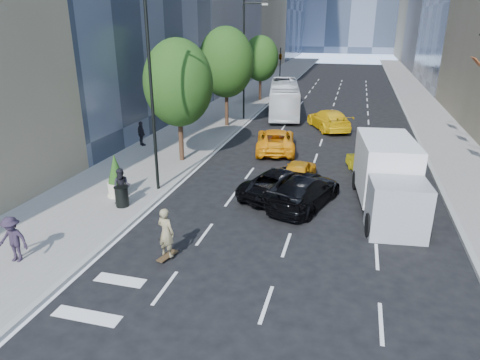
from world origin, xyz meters
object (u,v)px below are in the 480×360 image
(skateboarder, at_px, (166,236))
(trash_can, at_px, (122,197))
(black_sedan_mercedes, at_px, (305,191))
(planter_shrub, at_px, (116,176))
(box_truck, at_px, (388,177))
(city_bus, at_px, (284,98))
(black_sedan_lincoln, at_px, (283,183))

(skateboarder, relative_size, trash_can, 2.05)
(black_sedan_mercedes, xyz_separation_m, planter_shrub, (-9.26, -1.54, 0.44))
(skateboarder, relative_size, black_sedan_mercedes, 0.37)
(skateboarder, bearing_deg, box_truck, -123.63)
(box_truck, distance_m, trash_can, 12.59)
(black_sedan_mercedes, bearing_deg, box_truck, -154.54)
(skateboarder, height_order, city_bus, city_bus)
(city_bus, bearing_deg, skateboarder, -99.39)
(city_bus, relative_size, box_truck, 1.60)
(skateboarder, height_order, box_truck, box_truck)
(black_sedan_lincoln, relative_size, planter_shrub, 2.41)
(trash_can, bearing_deg, black_sedan_mercedes, 17.55)
(black_sedan_lincoln, height_order, city_bus, city_bus)
(black_sedan_mercedes, distance_m, planter_shrub, 9.39)
(skateboarder, relative_size, box_truck, 0.28)
(black_sedan_lincoln, relative_size, box_truck, 0.76)
(black_sedan_lincoln, xyz_separation_m, trash_can, (-7.15, -3.54, -0.11))
(black_sedan_mercedes, relative_size, planter_shrub, 2.37)
(black_sedan_lincoln, xyz_separation_m, city_bus, (-3.41, 20.55, 0.81))
(skateboarder, height_order, trash_can, skateboarder)
(planter_shrub, bearing_deg, trash_can, -51.23)
(city_bus, distance_m, planter_shrub, 23.44)
(black_sedan_mercedes, relative_size, box_truck, 0.75)
(box_truck, xyz_separation_m, planter_shrub, (-13.02, -2.10, -0.44))
(black_sedan_lincoln, bearing_deg, skateboarder, 90.06)
(trash_can, distance_m, planter_shrub, 1.53)
(black_sedan_lincoln, relative_size, trash_can, 5.59)
(planter_shrub, bearing_deg, skateboarder, -44.65)
(skateboarder, distance_m, black_sedan_mercedes, 7.72)
(box_truck, relative_size, trash_can, 7.37)
(black_sedan_lincoln, xyz_separation_m, planter_shrub, (-8.04, -2.43, 0.46))
(planter_shrub, bearing_deg, box_truck, 9.16)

